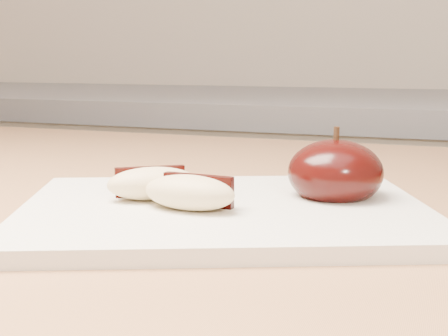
% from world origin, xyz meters
% --- Properties ---
extents(back_cabinet, '(2.40, 0.62, 0.94)m').
position_xyz_m(back_cabinet, '(0.00, 1.20, 0.47)').
color(back_cabinet, silver).
rests_on(back_cabinet, ground).
extents(cutting_board, '(0.33, 0.29, 0.01)m').
position_xyz_m(cutting_board, '(0.03, 0.39, 0.91)').
color(cutting_board, silver).
rests_on(cutting_board, island_counter).
extents(apple_half, '(0.08, 0.08, 0.06)m').
position_xyz_m(apple_half, '(0.09, 0.44, 0.93)').
color(apple_half, black).
rests_on(apple_half, cutting_board).
extents(apple_wedge_a, '(0.07, 0.06, 0.02)m').
position_xyz_m(apple_wedge_a, '(-0.02, 0.39, 0.92)').
color(apple_wedge_a, beige).
rests_on(apple_wedge_a, cutting_board).
extents(apple_wedge_b, '(0.07, 0.04, 0.02)m').
position_xyz_m(apple_wedge_b, '(0.01, 0.37, 0.92)').
color(apple_wedge_b, beige).
rests_on(apple_wedge_b, cutting_board).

